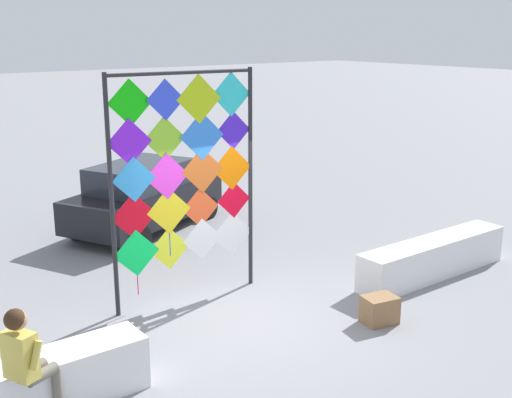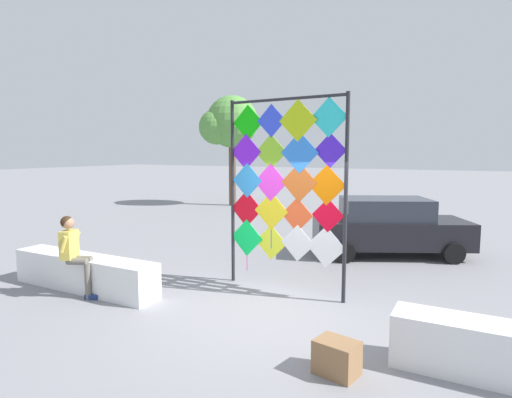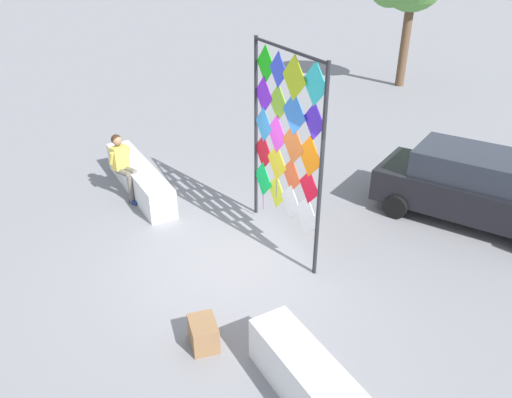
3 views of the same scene
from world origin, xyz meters
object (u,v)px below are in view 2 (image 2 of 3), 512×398
kite_display_rack (284,182)px  parked_car (388,226)px  seated_vendor (75,250)px  cardboard_box_large (337,357)px  tree_broadleaf (230,124)px

kite_display_rack → parked_car: kite_display_rack is taller
seated_vendor → cardboard_box_large: 5.11m
cardboard_box_large → tree_broadleaf: (-9.48, 13.06, 3.82)m
parked_car → tree_broadleaf: tree_broadleaf is taller
parked_car → kite_display_rack: bearing=-107.9°
seated_vendor → tree_broadleaf: 13.80m
kite_display_rack → cardboard_box_large: 3.64m
tree_broadleaf → cardboard_box_large: bearing=-54.0°
kite_display_rack → cardboard_box_large: size_ratio=7.38×
kite_display_rack → tree_broadleaf: (-7.65, 10.55, 1.92)m
parked_car → cardboard_box_large: (0.59, -6.36, -0.55)m
tree_broadleaf → kite_display_rack: bearing=-54.1°
parked_car → cardboard_box_large: parked_car is taller
cardboard_box_large → parked_car: bearing=95.3°
kite_display_rack → cardboard_box_large: bearing=-53.9°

